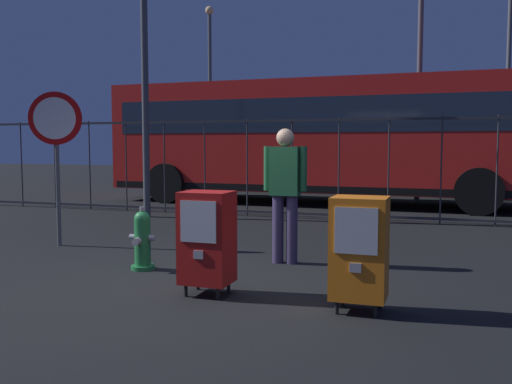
# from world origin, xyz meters

# --- Properties ---
(ground_plane) EXTENTS (60.00, 60.00, 0.00)m
(ground_plane) POSITION_xyz_m (0.00, 0.00, 0.00)
(ground_plane) COLOR black
(fire_hydrant) EXTENTS (0.33, 0.31, 0.75)m
(fire_hydrant) POSITION_xyz_m (-0.89, 0.54, 0.35)
(fire_hydrant) COLOR #1E7238
(fire_hydrant) RESTS_ON ground_plane
(newspaper_box_primary) EXTENTS (0.48, 0.42, 1.02)m
(newspaper_box_primary) POSITION_xyz_m (0.29, -0.26, 0.57)
(newspaper_box_primary) COLOR black
(newspaper_box_primary) RESTS_ON ground_plane
(newspaper_box_secondary) EXTENTS (0.48, 0.42, 1.02)m
(newspaper_box_secondary) POSITION_xyz_m (1.79, -0.36, 0.57)
(newspaper_box_secondary) COLOR black
(newspaper_box_secondary) RESTS_ON ground_plane
(stop_sign) EXTENTS (0.71, 0.31, 2.23)m
(stop_sign) POSITION_xyz_m (-2.86, 1.54, 1.60)
(stop_sign) COLOR #4C4F54
(stop_sign) RESTS_ON ground_plane
(pedestrian) EXTENTS (0.55, 0.22, 1.67)m
(pedestrian) POSITION_xyz_m (0.60, 1.43, 0.95)
(pedestrian) COLOR #382D51
(pedestrian) RESTS_ON ground_plane
(fence_barrier) EXTENTS (18.03, 0.04, 2.00)m
(fence_barrier) POSITION_xyz_m (0.00, 5.68, 1.02)
(fence_barrier) COLOR #2D2D33
(fence_barrier) RESTS_ON ground_plane
(bus_near) EXTENTS (10.56, 2.98, 3.00)m
(bus_near) POSITION_xyz_m (-0.54, 8.68, 1.71)
(bus_near) COLOR red
(bus_near) RESTS_ON ground_plane
(bus_far) EXTENTS (10.68, 3.50, 3.00)m
(bus_far) POSITION_xyz_m (-0.58, 12.66, 1.71)
(bus_far) COLOR #4C5156
(bus_far) RESTS_ON ground_plane
(street_light_near_left) EXTENTS (0.32, 0.32, 8.71)m
(street_light_near_left) POSITION_xyz_m (1.69, 10.47, 4.94)
(street_light_near_left) COLOR #4C4F54
(street_light_near_left) RESTS_ON ground_plane
(street_light_near_right) EXTENTS (0.32, 0.32, 6.87)m
(street_light_near_right) POSITION_xyz_m (4.20, 14.85, 3.99)
(street_light_near_right) COLOR #4C4F54
(street_light_near_right) RESTS_ON ground_plane
(street_light_far_left) EXTENTS (0.32, 0.32, 6.65)m
(street_light_far_left) POSITION_xyz_m (-6.19, 14.83, 3.88)
(street_light_far_left) COLOR #4C4F54
(street_light_far_left) RESTS_ON ground_plane
(street_light_far_right) EXTENTS (0.32, 0.32, 6.48)m
(street_light_far_right) POSITION_xyz_m (-3.32, 4.91, 3.79)
(street_light_far_right) COLOR #4C4F54
(street_light_far_right) RESTS_ON ground_plane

